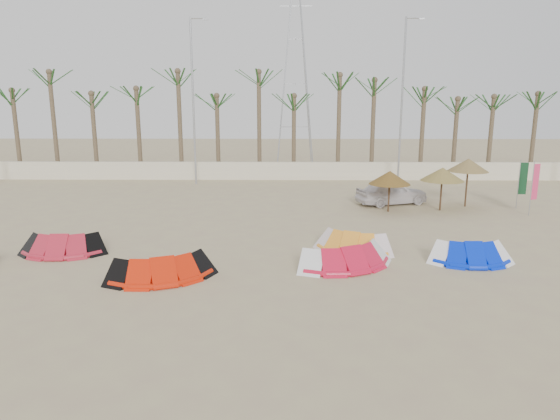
{
  "coord_description": "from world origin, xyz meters",
  "views": [
    {
      "loc": [
        0.23,
        -14.2,
        5.83
      ],
      "look_at": [
        0.0,
        6.0,
        1.3
      ],
      "focal_mm": 32.0,
      "sensor_mm": 36.0,
      "label": 1
    }
  ],
  "objects_px": {
    "parasol_left": "(390,178)",
    "kite_blue": "(469,250)",
    "parasol_mid": "(442,174)",
    "kite_orange": "(351,240)",
    "car": "(392,192)",
    "parasol_right": "(468,165)",
    "kite_red_mid": "(164,264)",
    "kite_red_left": "(65,242)",
    "kite_red_right": "(345,253)"
  },
  "relations": [
    {
      "from": "kite_red_left",
      "to": "kite_orange",
      "type": "relative_size",
      "value": 0.94
    },
    {
      "from": "parasol_left",
      "to": "kite_red_right",
      "type": "bearing_deg",
      "value": -110.75
    },
    {
      "from": "car",
      "to": "parasol_right",
      "type": "bearing_deg",
      "value": -116.29
    },
    {
      "from": "kite_red_mid",
      "to": "parasol_mid",
      "type": "height_order",
      "value": "parasol_mid"
    },
    {
      "from": "kite_red_right",
      "to": "parasol_left",
      "type": "xyz_separation_m",
      "value": [
        3.27,
        8.64,
        1.38
      ]
    },
    {
      "from": "parasol_left",
      "to": "kite_blue",
      "type": "bearing_deg",
      "value": -81.15
    },
    {
      "from": "parasol_left",
      "to": "car",
      "type": "xyz_separation_m",
      "value": [
        0.53,
        1.85,
        -1.12
      ]
    },
    {
      "from": "kite_blue",
      "to": "parasol_mid",
      "type": "bearing_deg",
      "value": 79.72
    },
    {
      "from": "kite_red_right",
      "to": "parasol_mid",
      "type": "height_order",
      "value": "parasol_mid"
    },
    {
      "from": "kite_orange",
      "to": "parasol_right",
      "type": "relative_size",
      "value": 1.29
    },
    {
      "from": "kite_orange",
      "to": "car",
      "type": "xyz_separation_m",
      "value": [
        3.36,
        8.72,
        0.27
      ]
    },
    {
      "from": "kite_red_mid",
      "to": "kite_blue",
      "type": "relative_size",
      "value": 1.3
    },
    {
      "from": "kite_red_mid",
      "to": "parasol_mid",
      "type": "xyz_separation_m",
      "value": [
        12.3,
        10.26,
        1.52
      ]
    },
    {
      "from": "kite_red_mid",
      "to": "parasol_right",
      "type": "height_order",
      "value": "parasol_right"
    },
    {
      "from": "car",
      "to": "kite_red_right",
      "type": "bearing_deg",
      "value": 141.12
    },
    {
      "from": "parasol_left",
      "to": "parasol_right",
      "type": "height_order",
      "value": "parasol_right"
    },
    {
      "from": "kite_blue",
      "to": "kite_orange",
      "type": "bearing_deg",
      "value": 162.16
    },
    {
      "from": "car",
      "to": "kite_orange",
      "type": "bearing_deg",
      "value": 139.98
    },
    {
      "from": "kite_blue",
      "to": "car",
      "type": "height_order",
      "value": "car"
    },
    {
      "from": "kite_red_mid",
      "to": "kite_orange",
      "type": "relative_size",
      "value": 1.13
    },
    {
      "from": "kite_red_right",
      "to": "car",
      "type": "distance_m",
      "value": 11.16
    },
    {
      "from": "kite_red_mid",
      "to": "parasol_mid",
      "type": "distance_m",
      "value": 16.09
    },
    {
      "from": "kite_red_mid",
      "to": "parasol_left",
      "type": "height_order",
      "value": "parasol_left"
    },
    {
      "from": "kite_orange",
      "to": "parasol_left",
      "type": "height_order",
      "value": "parasol_left"
    },
    {
      "from": "kite_red_right",
      "to": "car",
      "type": "bearing_deg",
      "value": 70.06
    },
    {
      "from": "kite_red_mid",
      "to": "parasol_right",
      "type": "distance_m",
      "value": 18.05
    },
    {
      "from": "car",
      "to": "kite_blue",
      "type": "bearing_deg",
      "value": 165.29
    },
    {
      "from": "kite_orange",
      "to": "parasol_left",
      "type": "distance_m",
      "value": 7.56
    },
    {
      "from": "kite_blue",
      "to": "parasol_right",
      "type": "xyz_separation_m",
      "value": [
        3.23,
        9.53,
        1.88
      ]
    },
    {
      "from": "kite_red_left",
      "to": "kite_red_right",
      "type": "relative_size",
      "value": 0.81
    },
    {
      "from": "kite_red_left",
      "to": "kite_orange",
      "type": "distance_m",
      "value": 11.1
    },
    {
      "from": "kite_blue",
      "to": "parasol_mid",
      "type": "xyz_separation_m",
      "value": [
        1.55,
        8.53,
        1.52
      ]
    },
    {
      "from": "kite_red_right",
      "to": "car",
      "type": "relative_size",
      "value": 0.99
    },
    {
      "from": "parasol_mid",
      "to": "parasol_right",
      "type": "bearing_deg",
      "value": 30.76
    },
    {
      "from": "parasol_mid",
      "to": "kite_orange",
      "type": "bearing_deg",
      "value": -128.1
    },
    {
      "from": "kite_orange",
      "to": "kite_red_mid",
      "type": "bearing_deg",
      "value": -155.33
    },
    {
      "from": "parasol_left",
      "to": "parasol_right",
      "type": "relative_size",
      "value": 0.82
    },
    {
      "from": "kite_red_mid",
      "to": "parasol_left",
      "type": "bearing_deg",
      "value": 46.33
    },
    {
      "from": "kite_blue",
      "to": "parasol_right",
      "type": "relative_size",
      "value": 1.11
    },
    {
      "from": "car",
      "to": "kite_red_left",
      "type": "bearing_deg",
      "value": 103.43
    },
    {
      "from": "kite_red_mid",
      "to": "parasol_left",
      "type": "xyz_separation_m",
      "value": [
        9.48,
        9.93,
        1.38
      ]
    },
    {
      "from": "parasol_left",
      "to": "parasol_mid",
      "type": "bearing_deg",
      "value": 6.77
    },
    {
      "from": "kite_red_right",
      "to": "kite_blue",
      "type": "bearing_deg",
      "value": 5.57
    },
    {
      "from": "kite_red_mid",
      "to": "kite_orange",
      "type": "xyz_separation_m",
      "value": [
        6.65,
        3.05,
        -0.0
      ]
    },
    {
      "from": "kite_red_mid",
      "to": "car",
      "type": "bearing_deg",
      "value": 49.64
    },
    {
      "from": "kite_red_right",
      "to": "kite_orange",
      "type": "xyz_separation_m",
      "value": [
        0.44,
        1.76,
        -0.0
      ]
    },
    {
      "from": "kite_red_left",
      "to": "parasol_left",
      "type": "height_order",
      "value": "parasol_left"
    },
    {
      "from": "kite_blue",
      "to": "car",
      "type": "relative_size",
      "value": 0.74
    },
    {
      "from": "kite_red_left",
      "to": "kite_orange",
      "type": "height_order",
      "value": "same"
    },
    {
      "from": "parasol_left",
      "to": "parasol_mid",
      "type": "xyz_separation_m",
      "value": [
        2.82,
        0.33,
        0.13
      ]
    }
  ]
}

